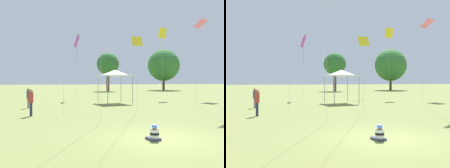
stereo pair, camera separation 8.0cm
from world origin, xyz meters
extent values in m
plane|color=olive|center=(0.00, 0.00, 0.00)|extent=(300.00, 300.00, 0.00)
cube|color=#383D56|center=(-0.37, -0.20, 0.05)|extent=(0.46, 0.55, 0.10)
cylinder|color=white|center=(-0.36, -0.29, 0.26)|extent=(0.36, 0.36, 0.31)
cylinder|color=black|center=(-0.36, -0.29, 0.26)|extent=(0.37, 0.37, 0.09)
sphere|color=#A37556|center=(-0.36, -0.29, 0.50)|extent=(0.20, 0.20, 0.20)
cylinder|color=#6B8ED1|center=(-0.36, -0.29, 0.50)|extent=(0.34, 0.34, 0.01)
cylinder|color=#6B8ED1|center=(-0.36, -0.29, 0.54)|extent=(0.20, 0.20, 0.09)
cylinder|color=#282D42|center=(-4.98, 7.88, 0.42)|extent=(0.23, 0.23, 0.84)
cylinder|color=#B23833|center=(-4.98, 7.88, 1.17)|extent=(0.42, 0.42, 0.67)
sphere|color=tan|center=(-4.98, 7.88, 1.60)|extent=(0.23, 0.23, 0.23)
cylinder|color=slate|center=(-5.35, 12.95, 0.39)|extent=(0.19, 0.19, 0.79)
cylinder|color=#334260|center=(-5.35, 12.95, 1.10)|extent=(0.34, 0.34, 0.62)
sphere|color=brown|center=(-5.35, 12.95, 1.50)|extent=(0.21, 0.21, 0.21)
cube|color=white|center=(2.69, 15.69, 2.74)|extent=(3.25, 3.25, 0.08)
cone|color=white|center=(2.69, 15.69, 3.04)|extent=(3.09, 3.09, 0.52)
cylinder|color=#99999E|center=(1.22, 16.79, 1.35)|extent=(0.07, 0.07, 2.70)
cylinder|color=#99999E|center=(3.79, 17.15, 1.35)|extent=(0.07, 0.07, 2.70)
cylinder|color=#99999E|center=(1.59, 14.22, 1.35)|extent=(0.07, 0.07, 2.70)
cylinder|color=#99999E|center=(4.15, 14.59, 1.35)|extent=(0.07, 0.07, 2.70)
cube|color=yellow|center=(10.03, 20.15, 8.07)|extent=(1.23, 0.60, 1.19)
cylinder|color=yellow|center=(10.03, 20.15, 6.75)|extent=(0.02, 0.02, 1.79)
cylinder|color=#BCB7A8|center=(10.03, 20.15, 4.04)|extent=(0.01, 0.01, 8.07)
cube|color=#B738C6|center=(-0.27, 21.62, 6.88)|extent=(0.90, 1.55, 1.40)
cylinder|color=#B738C6|center=(-0.27, 21.62, 5.36)|extent=(0.02, 0.02, 2.01)
cylinder|color=#BCB7A8|center=(-0.27, 21.62, 3.44)|extent=(0.01, 0.01, 6.88)
cylinder|color=#BCB7A8|center=(9.31, 11.81, 8.30)|extent=(0.01, 0.01, 16.60)
cube|color=pink|center=(14.17, 18.42, 9.10)|extent=(1.84, 1.73, 0.85)
cylinder|color=pink|center=(14.17, 18.42, 8.18)|extent=(0.02, 0.02, 0.81)
cylinder|color=#BCB7A8|center=(14.17, 18.42, 4.55)|extent=(0.01, 0.01, 9.09)
cube|color=yellow|center=(7.61, 22.55, 7.32)|extent=(1.42, 0.63, 1.29)
cylinder|color=yellow|center=(7.61, 22.55, 6.33)|extent=(0.02, 0.02, 1.00)
cylinder|color=#BCB7A8|center=(7.61, 22.55, 3.66)|extent=(0.01, 0.01, 7.32)
cylinder|color=brown|center=(9.56, 45.15, 2.27)|extent=(0.67, 0.67, 4.55)
sphere|color=#2D662D|center=(9.56, 45.15, 5.86)|extent=(4.78, 4.78, 4.78)
cylinder|color=brown|center=(23.91, 47.69, 1.94)|extent=(0.57, 0.57, 3.89)
sphere|color=#337033|center=(23.91, 47.69, 5.96)|extent=(7.54, 7.54, 7.54)
camera|label=1|loc=(-4.42, -9.15, 2.20)|focal=42.00mm
camera|label=2|loc=(-4.34, -9.17, 2.20)|focal=42.00mm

